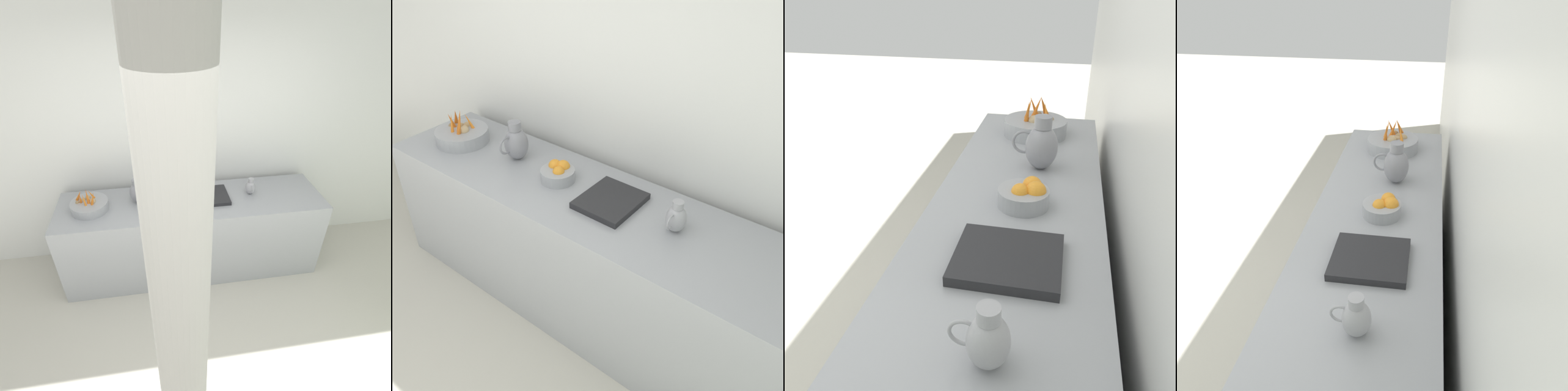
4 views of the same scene
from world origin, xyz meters
The scene contains 7 objects.
tile_wall_left centered at (-1.95, 0.52, 1.50)m, with size 0.10×8.90×3.00m, color white.
prep_counter centered at (-1.50, 0.02, 0.45)m, with size 0.69×2.66×0.89m, color #9EA0A5.
vegetable_colander centered at (-1.49, -0.97, 0.95)m, with size 0.35×0.35×0.22m.
orange_bowl centered at (-1.53, -0.15, 0.94)m, with size 0.20×0.20×0.11m.
metal_pitcher_tall centered at (-1.56, -0.52, 1.01)m, with size 0.21×0.15×0.25m.
metal_pitcher_short centered at (-1.53, 0.63, 0.97)m, with size 0.15×0.11×0.18m.
counter_sink_basin centered at (-1.52, 0.24, 0.91)m, with size 0.34×0.30×0.04m, color #232326.
Camera 2 is at (0.10, 1.34, 2.31)m, focal length 40.63 mm.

